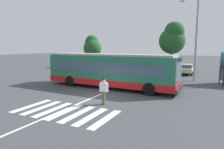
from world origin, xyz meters
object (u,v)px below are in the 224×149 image
Objects in this scene: pedestrian_crossing_street at (104,90)px; background_tree_right at (173,38)px; city_transit_bus at (110,70)px; parked_car_blue at (167,68)px; parked_car_charcoal at (115,65)px; twin_arm_street_lamp at (197,31)px; background_tree_left at (92,46)px; parked_car_champagne at (186,68)px; parked_car_red at (130,66)px; parked_car_black at (149,67)px.

pedestrian_crossing_street is 0.24× the size of background_tree_right.
city_transit_bus reaches higher than parked_car_blue.
twin_arm_street_lamp is at bearing -24.65° from parked_car_charcoal.
background_tree_left is (-13.24, 19.89, 2.78)m from pedestrian_crossing_street.
parked_car_champagne is (5.15, 12.81, -0.82)m from city_transit_bus.
background_tree_right reaches higher than city_transit_bus.
parked_car_charcoal is at bearing 155.35° from twin_arm_street_lamp.
pedestrian_crossing_street is 17.98m from parked_car_champagne.
pedestrian_crossing_street is 17.74m from parked_car_blue.
parked_car_champagne is 0.63× the size of background_tree_right.
city_transit_bus is 1.72× the size of background_tree_right.
background_tree_right is (6.07, 0.74, 4.10)m from parked_car_red.
pedestrian_crossing_street is 19.15m from parked_car_charcoal.
parked_car_charcoal is at bearing 179.79° from parked_car_black.
background_tree_right is (8.56, 0.68, 4.10)m from parked_car_charcoal.
background_tree_left reaches higher than parked_car_blue.
parked_car_blue is at bearing 78.77° from city_transit_bus.
background_tree_right is at bearing 6.98° from parked_car_red.
city_transit_bus is at bearing -89.76° from parked_car_black.
parked_car_blue is (8.03, 0.13, 0.00)m from parked_car_charcoal.
city_transit_bus is at bearing -132.38° from twin_arm_street_lamp.
twin_arm_street_lamp reaches higher than parked_car_black.
background_tree_left is (-8.19, 2.34, 2.98)m from parked_car_red.
city_transit_bus is 10.43m from twin_arm_street_lamp.
parked_car_black is at bearing -178.63° from parked_car_champagne.
city_transit_bus is 13.83m from parked_car_champagne.
background_tree_left is (-13.73, 2.16, 2.98)m from parked_car_blue.
parked_car_red is 5.54m from parked_car_blue.
city_transit_bus is 2.71× the size of parked_car_champagne.
background_tree_left is at bearing 171.08° from parked_car_blue.
twin_arm_street_lamp reaches higher than city_transit_bus.
parked_car_black is 5.21m from background_tree_right.
background_tree_left is at bearing 156.25° from twin_arm_street_lamp.
parked_car_black is 9.76m from twin_arm_street_lamp.
pedestrian_crossing_street is at bearing -67.28° from city_transit_bus.
background_tree_right is at bearing 46.02° from parked_car_blue.
parked_car_blue is at bearing -133.98° from background_tree_right.
background_tree_left is (-16.34, 2.18, 2.98)m from parked_car_champagne.
parked_car_red is at bearing 150.22° from twin_arm_street_lamp.
background_tree_left is (-5.70, 2.28, 2.98)m from parked_car_charcoal.
parked_car_black is (5.43, -0.02, 0.00)m from parked_car_charcoal.
parked_car_champagne is at bearing -7.60° from background_tree_left.
parked_car_champagne is (10.63, 0.10, 0.00)m from parked_car_charcoal.
parked_car_charcoal is 6.83m from background_tree_left.
parked_car_red is at bearing -1.39° from parked_car_charcoal.
twin_arm_street_lamp is (12.03, -5.52, 4.61)m from parked_car_charcoal.
parked_car_black is 0.52× the size of twin_arm_street_lamp.
parked_car_blue is 4.17m from background_tree_right.
background_tree_left is (-11.18, 14.99, 2.16)m from city_transit_bus.
twin_arm_street_lamp is at bearing 47.62° from city_transit_bus.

